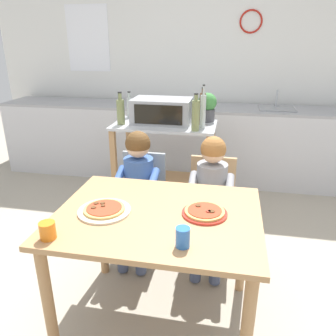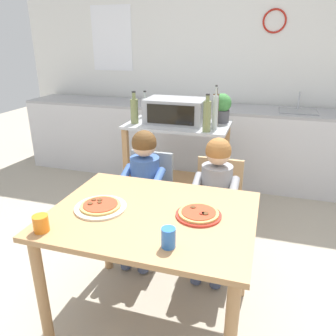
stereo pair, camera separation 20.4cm
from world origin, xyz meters
name	(u,v)px [view 1 (the left image)]	position (x,y,z in m)	size (l,w,h in m)	color
ground_plane	(184,228)	(0.00, 1.09, 0.00)	(10.99, 10.99, 0.00)	#A89E8C
back_wall_tiled	(205,64)	(0.00, 2.78, 1.35)	(5.49, 0.14, 2.70)	white
kitchen_counter	(200,143)	(0.00, 2.37, 0.45)	(4.94, 0.60, 1.10)	silver
kitchen_island_cart	(165,154)	(-0.25, 1.42, 0.60)	(0.95, 0.56, 0.91)	#B7BABF
toaster_oven	(162,111)	(-0.28, 1.44, 1.02)	(0.54, 0.36, 0.23)	#999BA0
bottle_brown_beer	(202,109)	(0.10, 1.42, 1.06)	(0.06, 0.06, 0.34)	#4C2D14
bottle_slim_sauce	(203,111)	(0.12, 1.30, 1.06)	(0.05, 0.05, 0.38)	#ADB7B2
bottle_tall_green_wine	(121,111)	(-0.64, 1.31, 1.03)	(0.07, 0.07, 0.30)	olive
bottle_clear_vinegar	(130,107)	(-0.65, 1.62, 1.01)	(0.05, 0.05, 0.26)	#ADB7B2
bottle_dark_olive_oil	(196,115)	(0.06, 1.21, 1.05)	(0.07, 0.07, 0.32)	olive
potted_herb_plant	(207,106)	(0.13, 1.59, 1.05)	(0.18, 0.18, 0.27)	#4C4C51
dining_table	(158,231)	(0.00, 0.00, 0.64)	(1.12, 0.86, 0.76)	#AD7F51
dining_chair_left	(142,197)	(-0.29, 0.72, 0.48)	(0.36, 0.36, 0.81)	gray
dining_chair_right	(211,203)	(0.25, 0.71, 0.48)	(0.36, 0.36, 0.81)	tan
child_in_blue_striped_shirt	(137,183)	(-0.29, 0.59, 0.65)	(0.32, 0.42, 1.01)	#424C6B
child_in_grey_shirt	(211,190)	(0.25, 0.59, 0.64)	(0.32, 0.42, 1.00)	#424C6B
pizza_plate_cream	(104,210)	(-0.29, -0.04, 0.77)	(0.29, 0.29, 0.03)	beige
pizza_plate_red_rimmed	(205,212)	(0.25, 0.03, 0.77)	(0.25, 0.25, 0.03)	red
drinking_cup_orange	(48,231)	(-0.46, -0.34, 0.80)	(0.08, 0.08, 0.08)	orange
drinking_cup_blue	(183,237)	(0.18, -0.28, 0.81)	(0.07, 0.07, 0.10)	blue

